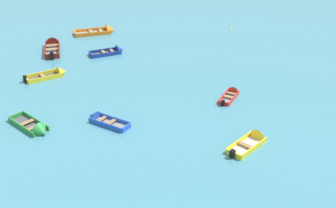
{
  "coord_description": "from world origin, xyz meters",
  "views": [
    {
      "loc": [
        5.03,
        -4.6,
        15.36
      ],
      "look_at": [
        0.0,
        23.55,
        0.15
      ],
      "focal_mm": 47.52,
      "sensor_mm": 36.0,
      "label": 1
    }
  ],
  "objects_px": {
    "rowboat_deep_blue_foreground_center": "(114,51)",
    "mooring_buoy_trailing": "(230,30)",
    "rowboat_blue_cluster_inner": "(100,119)",
    "rowboat_green_distant_center": "(37,129)",
    "rowboat_maroon_far_right": "(52,46)",
    "rowboat_yellow_near_right": "(54,74)",
    "rowboat_yellow_near_left": "(254,140)",
    "rowboat_red_outer_right": "(232,94)",
    "rowboat_orange_far_back": "(104,31)"
  },
  "relations": [
    {
      "from": "rowboat_maroon_far_right",
      "to": "rowboat_orange_far_back",
      "type": "xyz_separation_m",
      "value": [
        3.5,
        5.23,
        -0.05
      ]
    },
    {
      "from": "rowboat_yellow_near_right",
      "to": "rowboat_deep_blue_foreground_center",
      "type": "relative_size",
      "value": 0.99
    },
    {
      "from": "rowboat_yellow_near_right",
      "to": "rowboat_red_outer_right",
      "type": "height_order",
      "value": "rowboat_yellow_near_right"
    },
    {
      "from": "rowboat_green_distant_center",
      "to": "rowboat_yellow_near_left",
      "type": "height_order",
      "value": "rowboat_green_distant_center"
    },
    {
      "from": "rowboat_red_outer_right",
      "to": "rowboat_yellow_near_left",
      "type": "distance_m",
      "value": 6.59
    },
    {
      "from": "rowboat_blue_cluster_inner",
      "to": "rowboat_maroon_far_right",
      "type": "bearing_deg",
      "value": 125.01
    },
    {
      "from": "rowboat_yellow_near_right",
      "to": "rowboat_blue_cluster_inner",
      "type": "xyz_separation_m",
      "value": [
        6.15,
        -6.56,
        -0.01
      ]
    },
    {
      "from": "rowboat_blue_cluster_inner",
      "to": "rowboat_yellow_near_right",
      "type": "bearing_deg",
      "value": 133.14
    },
    {
      "from": "rowboat_maroon_far_right",
      "to": "rowboat_blue_cluster_inner",
      "type": "relative_size",
      "value": 1.36
    },
    {
      "from": "rowboat_green_distant_center",
      "to": "rowboat_deep_blue_foreground_center",
      "type": "distance_m",
      "value": 14.46
    },
    {
      "from": "rowboat_maroon_far_right",
      "to": "rowboat_red_outer_right",
      "type": "xyz_separation_m",
      "value": [
        17.53,
        -7.12,
        -0.09
      ]
    },
    {
      "from": "rowboat_yellow_near_right",
      "to": "rowboat_yellow_near_left",
      "type": "bearing_deg",
      "value": -23.96
    },
    {
      "from": "rowboat_blue_cluster_inner",
      "to": "rowboat_green_distant_center",
      "type": "distance_m",
      "value": 4.23
    },
    {
      "from": "rowboat_red_outer_right",
      "to": "rowboat_deep_blue_foreground_center",
      "type": "distance_m",
      "value": 13.26
    },
    {
      "from": "rowboat_maroon_far_right",
      "to": "rowboat_yellow_near_right",
      "type": "distance_m",
      "value": 6.72
    },
    {
      "from": "rowboat_maroon_far_right",
      "to": "mooring_buoy_trailing",
      "type": "bearing_deg",
      "value": 27.29
    },
    {
      "from": "rowboat_blue_cluster_inner",
      "to": "rowboat_deep_blue_foreground_center",
      "type": "xyz_separation_m",
      "value": [
        -2.7,
        12.46,
        0.01
      ]
    },
    {
      "from": "rowboat_orange_far_back",
      "to": "rowboat_yellow_near_left",
      "type": "xyz_separation_m",
      "value": [
        15.76,
        -18.71,
        -0.02
      ]
    },
    {
      "from": "rowboat_green_distant_center",
      "to": "rowboat_yellow_near_left",
      "type": "xyz_separation_m",
      "value": [
        14.12,
        1.19,
        0.0
      ]
    },
    {
      "from": "rowboat_yellow_near_right",
      "to": "mooring_buoy_trailing",
      "type": "relative_size",
      "value": 11.13
    },
    {
      "from": "rowboat_maroon_far_right",
      "to": "mooring_buoy_trailing",
      "type": "relative_size",
      "value": 15.54
    },
    {
      "from": "rowboat_yellow_near_right",
      "to": "rowboat_deep_blue_foreground_center",
      "type": "height_order",
      "value": "rowboat_yellow_near_right"
    },
    {
      "from": "rowboat_maroon_far_right",
      "to": "rowboat_orange_far_back",
      "type": "distance_m",
      "value": 6.3
    },
    {
      "from": "rowboat_orange_far_back",
      "to": "rowboat_red_outer_right",
      "type": "bearing_deg",
      "value": -41.35
    },
    {
      "from": "rowboat_yellow_near_right",
      "to": "rowboat_yellow_near_left",
      "type": "xyz_separation_m",
      "value": [
        16.52,
        -7.34,
        -0.01
      ]
    },
    {
      "from": "rowboat_yellow_near_right",
      "to": "mooring_buoy_trailing",
      "type": "distance_m",
      "value": 20.22
    },
    {
      "from": "rowboat_yellow_near_left",
      "to": "rowboat_maroon_far_right",
      "type": "bearing_deg",
      "value": 145.02
    },
    {
      "from": "rowboat_red_outer_right",
      "to": "mooring_buoy_trailing",
      "type": "height_order",
      "value": "rowboat_red_outer_right"
    },
    {
      "from": "rowboat_maroon_far_right",
      "to": "mooring_buoy_trailing",
      "type": "distance_m",
      "value": 18.7
    },
    {
      "from": "rowboat_deep_blue_foreground_center",
      "to": "mooring_buoy_trailing",
      "type": "bearing_deg",
      "value": 40.22
    },
    {
      "from": "rowboat_maroon_far_right",
      "to": "rowboat_yellow_near_left",
      "type": "xyz_separation_m",
      "value": [
        19.26,
        -13.48,
        -0.06
      ]
    },
    {
      "from": "rowboat_blue_cluster_inner",
      "to": "rowboat_green_distant_center",
      "type": "xyz_separation_m",
      "value": [
        -3.75,
        -1.96,
        -0.0
      ]
    },
    {
      "from": "rowboat_maroon_far_right",
      "to": "rowboat_deep_blue_foreground_center",
      "type": "height_order",
      "value": "rowboat_maroon_far_right"
    },
    {
      "from": "rowboat_yellow_near_right",
      "to": "mooring_buoy_trailing",
      "type": "bearing_deg",
      "value": 46.69
    },
    {
      "from": "rowboat_red_outer_right",
      "to": "rowboat_deep_blue_foreground_center",
      "type": "bearing_deg",
      "value": 148.76
    },
    {
      "from": "rowboat_yellow_near_left",
      "to": "rowboat_deep_blue_foreground_center",
      "type": "bearing_deg",
      "value": 134.63
    },
    {
      "from": "rowboat_yellow_near_right",
      "to": "rowboat_blue_cluster_inner",
      "type": "bearing_deg",
      "value": -46.86
    },
    {
      "from": "rowboat_green_distant_center",
      "to": "rowboat_red_outer_right",
      "type": "distance_m",
      "value": 14.51
    },
    {
      "from": "rowboat_orange_far_back",
      "to": "rowboat_blue_cluster_inner",
      "type": "bearing_deg",
      "value": -73.26
    },
    {
      "from": "rowboat_orange_far_back",
      "to": "rowboat_deep_blue_foreground_center",
      "type": "relative_size",
      "value": 1.33
    },
    {
      "from": "rowboat_blue_cluster_inner",
      "to": "mooring_buoy_trailing",
      "type": "bearing_deg",
      "value": 70.06
    },
    {
      "from": "rowboat_blue_cluster_inner",
      "to": "rowboat_deep_blue_foreground_center",
      "type": "relative_size",
      "value": 1.02
    },
    {
      "from": "rowboat_green_distant_center",
      "to": "rowboat_deep_blue_foreground_center",
      "type": "relative_size",
      "value": 1.11
    },
    {
      "from": "rowboat_orange_far_back",
      "to": "rowboat_deep_blue_foreground_center",
      "type": "distance_m",
      "value": 6.1
    },
    {
      "from": "rowboat_blue_cluster_inner",
      "to": "rowboat_green_distant_center",
      "type": "height_order",
      "value": "rowboat_green_distant_center"
    },
    {
      "from": "rowboat_blue_cluster_inner",
      "to": "rowboat_orange_far_back",
      "type": "height_order",
      "value": "rowboat_orange_far_back"
    },
    {
      "from": "rowboat_deep_blue_foreground_center",
      "to": "mooring_buoy_trailing",
      "type": "height_order",
      "value": "rowboat_deep_blue_foreground_center"
    },
    {
      "from": "rowboat_yellow_near_left",
      "to": "rowboat_orange_far_back",
      "type": "bearing_deg",
      "value": 130.11
    },
    {
      "from": "rowboat_deep_blue_foreground_center",
      "to": "rowboat_yellow_near_left",
      "type": "bearing_deg",
      "value": -45.37
    },
    {
      "from": "rowboat_yellow_near_right",
      "to": "rowboat_yellow_near_left",
      "type": "relative_size",
      "value": 0.97
    }
  ]
}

